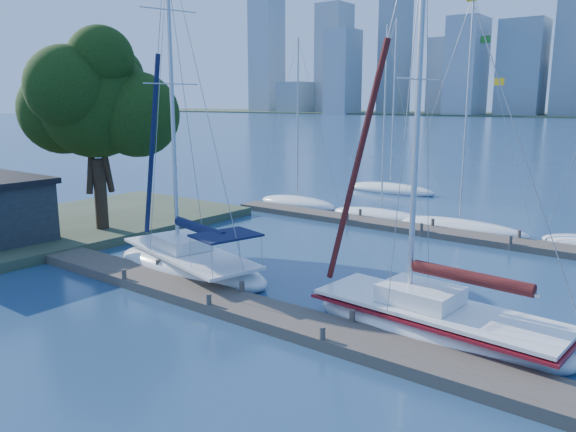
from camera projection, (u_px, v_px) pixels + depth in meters
The scene contains 11 objects.
ground at pixel (226, 308), 21.26m from camera, with size 700.00×700.00×0.00m, color navy.
near_dock at pixel (226, 303), 21.22m from camera, with size 26.00×2.00×0.40m, color #493F35.
far_dock at pixel (443, 233), 32.46m from camera, with size 30.00×1.80×0.36m, color #493F35.
shore at pixel (55, 227), 33.69m from camera, with size 12.00×22.00×0.50m, color #38472D.
tree at pixel (94, 99), 30.78m from camera, with size 8.66×7.90×11.57m.
sailboat_navy at pixel (189, 249), 25.22m from camera, with size 9.37×5.04×15.10m.
sailboat_maroon at pixel (437, 304), 18.42m from camera, with size 9.07×3.53×14.97m.
bg_boat_0 at pixel (298, 203), 41.86m from camera, with size 6.80×2.79×12.42m.
bg_boat_1 at pixel (381, 215), 37.24m from camera, with size 7.50×4.07×12.66m.
bg_boat_2 at pixel (459, 227), 33.79m from camera, with size 8.27×2.55×13.92m.
bg_boat_6 at pixel (391, 189), 48.25m from camera, with size 8.32×5.44×14.63m.
Camera 1 is at (14.13, -14.53, 7.68)m, focal length 35.00 mm.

